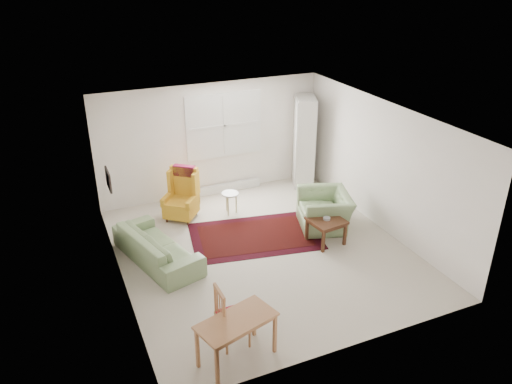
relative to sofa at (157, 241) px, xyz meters
name	(u,v)px	position (x,y,z in m)	size (l,w,h in m)	color
room	(259,183)	(1.85, -0.23, 0.86)	(5.04, 5.54, 2.51)	beige
rug	(255,236)	(1.90, 0.09, -0.38)	(2.42, 1.56, 0.02)	black
sofa	(157,241)	(0.00, 0.00, 0.00)	(1.97, 0.77, 0.79)	#748D5E
armchair	(325,207)	(3.33, -0.08, 0.02)	(1.08, 0.94, 0.84)	#748D5E
wingback_chair	(180,195)	(0.82, 1.36, 0.13)	(0.61, 0.65, 1.06)	gold
coffee_table	(326,231)	(3.02, -0.65, -0.15)	(0.60, 0.60, 0.49)	#482616
stool	(230,203)	(1.82, 1.18, -0.16)	(0.35, 0.35, 0.47)	white
cabinet	(304,142)	(3.93, 1.91, 0.64)	(0.44, 0.83, 2.08)	silver
desk	(237,340)	(0.40, -2.79, -0.07)	(1.04, 0.52, 0.66)	#AD7245
desk_chair	(233,315)	(0.47, -2.48, 0.07)	(0.41, 0.41, 0.94)	#AD7245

